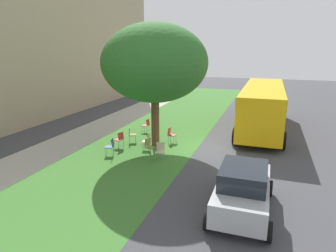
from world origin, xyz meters
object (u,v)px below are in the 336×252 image
(chair_2, at_px, (131,134))
(chair_5, at_px, (147,140))
(street_tree, at_px, (155,63))
(parked_car, at_px, (243,189))
(chair_3, at_px, (160,150))
(chair_0, at_px, (171,134))
(chair_7, at_px, (146,124))
(chair_1, at_px, (111,145))
(school_bus, at_px, (263,103))
(chair_4, at_px, (119,138))
(chair_6, at_px, (149,146))

(chair_2, height_order, chair_5, same)
(street_tree, xyz_separation_m, parked_car, (-5.48, -5.24, -3.70))
(street_tree, distance_m, chair_3, 4.59)
(chair_0, height_order, chair_2, same)
(chair_0, relative_size, parked_car, 0.24)
(street_tree, bearing_deg, chair_7, 33.55)
(chair_2, height_order, chair_3, same)
(chair_1, xyz_separation_m, chair_7, (4.46, -0.07, 0.00))
(parked_car, relative_size, school_bus, 0.36)
(chair_2, bearing_deg, chair_7, -0.41)
(street_tree, xyz_separation_m, chair_0, (0.83, -0.64, -4.01))
(chair_3, relative_size, chair_4, 1.00)
(chair_7, bearing_deg, school_bus, -64.28)
(parked_car, height_order, school_bus, school_bus)
(parked_car, bearing_deg, chair_3, 50.29)
(chair_7, bearing_deg, chair_1, 179.04)
(chair_4, xyz_separation_m, chair_7, (3.27, -0.20, 0.00))
(chair_5, bearing_deg, parked_car, -131.18)
(chair_1, bearing_deg, chair_2, -1.49)
(chair_6, xyz_separation_m, school_bus, (7.22, -5.18, 1.24))
(parked_car, bearing_deg, chair_1, 64.11)
(chair_7, xyz_separation_m, school_bus, (3.36, -6.98, 1.24))
(chair_3, xyz_separation_m, chair_7, (4.28, 2.55, 0.00))
(chair_0, xyz_separation_m, chair_2, (-0.71, 2.18, 0.00))
(chair_6, distance_m, chair_7, 4.26)
(chair_0, relative_size, chair_3, 1.00)
(chair_7, bearing_deg, chair_5, -156.12)
(chair_3, bearing_deg, chair_4, 69.93)
(chair_2, xyz_separation_m, chair_7, (2.19, -0.02, 0.00))
(chair_3, xyz_separation_m, chair_4, (1.01, 2.75, 0.00))
(chair_2, bearing_deg, chair_0, -71.87)
(chair_1, bearing_deg, chair_6, -72.15)
(chair_4, bearing_deg, chair_5, -81.40)
(chair_7, bearing_deg, chair_4, 176.43)
(chair_4, height_order, chair_5, same)
(chair_7, xyz_separation_m, parked_car, (-7.78, -6.77, 0.32))
(school_bus, bearing_deg, street_tree, 136.13)
(chair_3, bearing_deg, chair_6, 60.76)
(street_tree, height_order, chair_6, street_tree)
(chair_2, xyz_separation_m, chair_5, (-0.85, -1.36, 0.00))
(chair_0, bearing_deg, chair_6, 171.20)
(school_bus, bearing_deg, chair_6, 144.34)
(chair_5, height_order, chair_6, same)
(chair_2, relative_size, chair_5, 1.00)
(chair_1, relative_size, chair_5, 1.00)
(chair_0, bearing_deg, school_bus, -44.84)
(chair_3, distance_m, chair_6, 0.86)
(chair_6, bearing_deg, chair_5, 28.90)
(chair_4, height_order, chair_7, same)
(street_tree, bearing_deg, chair_2, 85.75)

